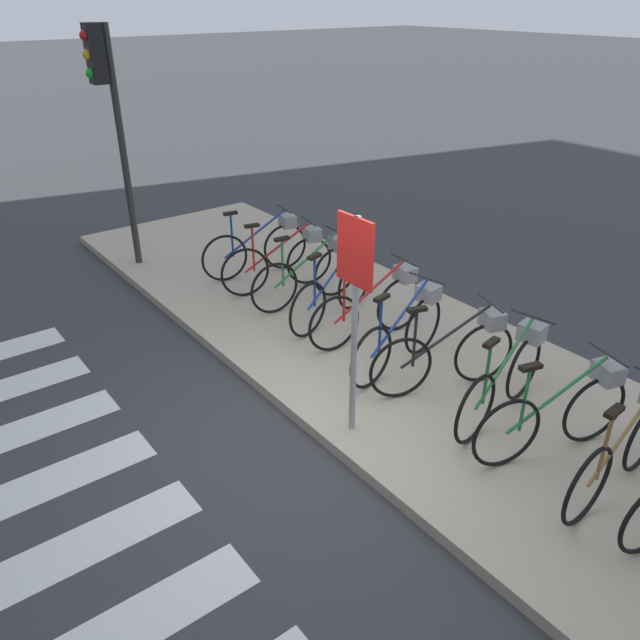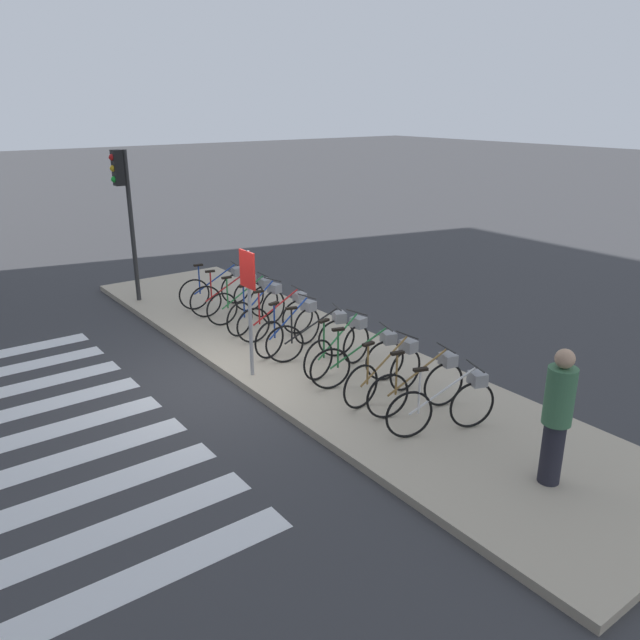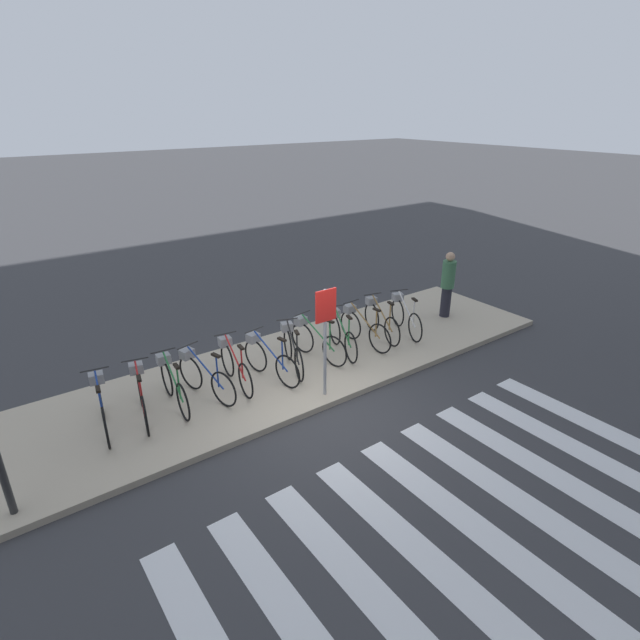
% 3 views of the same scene
% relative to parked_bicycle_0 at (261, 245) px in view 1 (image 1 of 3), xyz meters
% --- Properties ---
extents(ground_plane, '(120.00, 120.00, 0.00)m').
position_rel_parked_bicycle_0_xyz_m(ground_plane, '(3.44, -1.64, -0.56)').
color(ground_plane, '#38383A').
extents(sidewalk, '(13.37, 3.26, 0.12)m').
position_rel_parked_bicycle_0_xyz_m(sidewalk, '(3.44, -0.01, -0.50)').
color(sidewalk, '#B7A88E').
rests_on(sidewalk, ground_plane).
extents(parked_bicycle_0, '(0.46, 1.64, 1.02)m').
position_rel_parked_bicycle_0_xyz_m(parked_bicycle_0, '(0.00, 0.00, 0.00)').
color(parked_bicycle_0, black).
rests_on(parked_bicycle_0, sidewalk).
extents(parked_bicycle_1, '(0.52, 1.63, 1.02)m').
position_rel_parked_bicycle_0_xyz_m(parked_bicycle_1, '(0.65, -0.04, 0.00)').
color(parked_bicycle_1, black).
rests_on(parked_bicycle_1, sidewalk).
extents(parked_bicycle_2, '(0.46, 1.65, 1.02)m').
position_rel_parked_bicycle_0_xyz_m(parked_bicycle_2, '(1.23, 0.00, 0.00)').
color(parked_bicycle_2, black).
rests_on(parked_bicycle_2, sidewalk).
extents(parked_bicycle_3, '(0.57, 1.61, 1.02)m').
position_rel_parked_bicycle_0_xyz_m(parked_bicycle_3, '(1.81, -0.04, 0.00)').
color(parked_bicycle_3, black).
rests_on(parked_bicycle_3, sidewalk).
extents(parked_bicycle_4, '(0.46, 1.65, 1.02)m').
position_rel_parked_bicycle_0_xyz_m(parked_bicycle_4, '(2.48, 0.01, 0.00)').
color(parked_bicycle_4, black).
rests_on(parked_bicycle_4, sidewalk).
extents(parked_bicycle_5, '(0.48, 1.63, 1.02)m').
position_rel_parked_bicycle_0_xyz_m(parked_bicycle_5, '(3.14, -0.16, 0.00)').
color(parked_bicycle_5, black).
rests_on(parked_bicycle_5, sidewalk).
extents(parked_bicycle_6, '(0.67, 1.57, 1.02)m').
position_rel_parked_bicycle_0_xyz_m(parked_bicycle_6, '(3.77, -0.08, 0.00)').
color(parked_bicycle_6, black).
rests_on(parked_bicycle_6, sidewalk).
extents(parked_bicycle_7, '(0.47, 1.64, 1.02)m').
position_rel_parked_bicycle_0_xyz_m(parked_bicycle_7, '(4.41, -0.01, 0.00)').
color(parked_bicycle_7, black).
rests_on(parked_bicycle_7, sidewalk).
extents(parked_bicycle_8, '(0.61, 1.60, 1.02)m').
position_rel_parked_bicycle_0_xyz_m(parked_bicycle_8, '(5.06, -0.08, 0.00)').
color(parked_bicycle_8, black).
rests_on(parked_bicycle_8, sidewalk).
extents(parked_bicycle_9, '(0.46, 1.65, 1.02)m').
position_rel_parked_bicycle_0_xyz_m(parked_bicycle_9, '(5.67, -0.09, 0.00)').
color(parked_bicycle_9, black).
rests_on(parked_bicycle_9, sidewalk).
extents(traffic_light, '(0.24, 0.40, 3.38)m').
position_rel_parked_bicycle_0_xyz_m(traffic_light, '(-1.53, -1.41, 1.99)').
color(traffic_light, '#2D2D2D').
rests_on(traffic_light, sidewalk).
extents(sign_post, '(0.44, 0.07, 2.13)m').
position_rel_parked_bicycle_0_xyz_m(sign_post, '(3.68, -1.35, 1.01)').
color(sign_post, '#99999E').
rests_on(sign_post, sidewalk).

